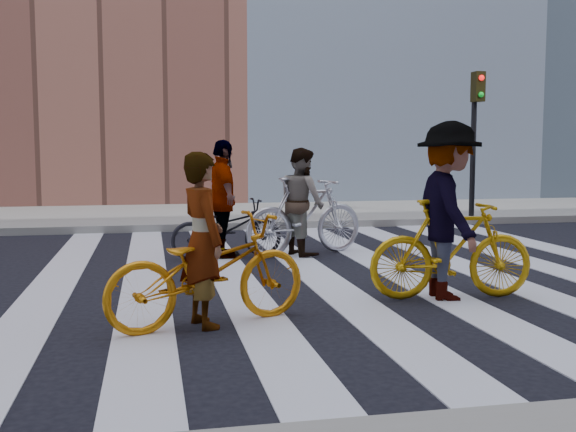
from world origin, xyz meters
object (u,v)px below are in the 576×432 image
object	(u,v)px
rider_mid	(302,202)
rider_right	(448,211)
bike_yellow_left	(208,271)
bike_dark_rear	(227,229)
bike_yellow_right	(452,249)
rider_left	(202,240)
traffic_signal	(476,120)
bike_silver_mid	(305,216)
rider_rear	(223,199)

from	to	relation	value
rider_mid	rider_right	xyz separation A→B (m)	(0.89, -3.33, 0.14)
bike_yellow_left	bike_dark_rear	world-z (taller)	bike_yellow_left
bike_yellow_right	rider_left	bearing A→B (deg)	107.69
traffic_signal	bike_silver_mid	distance (m)	6.21
bike_yellow_left	rider_right	world-z (taller)	rider_right
traffic_signal	rider_rear	xyz separation A→B (m)	(-5.99, -3.75, -1.38)
rider_right	rider_left	bearing A→B (deg)	107.92
bike_yellow_left	rider_left	xyz separation A→B (m)	(-0.05, 0.00, 0.29)
traffic_signal	rider_right	bearing A→B (deg)	-118.95
bike_yellow_left	bike_yellow_right	size ratio (longest dim) A/B	1.08
bike_dark_rear	bike_silver_mid	bearing A→B (deg)	-93.68
bike_silver_mid	rider_right	distance (m)	3.45
rider_mid	rider_rear	xyz separation A→B (m)	(-1.23, -0.07, 0.06)
bike_yellow_right	rider_left	size ratio (longest dim) A/B	1.13
bike_yellow_right	rider_left	distance (m)	2.86
bike_yellow_left	rider_right	distance (m)	2.79
bike_yellow_right	bike_dark_rear	world-z (taller)	bike_yellow_right
bike_silver_mid	bike_dark_rear	distance (m)	1.24
bike_yellow_right	rider_rear	world-z (taller)	rider_rear
bike_silver_mid	bike_yellow_right	xyz separation A→B (m)	(0.89, -3.33, -0.06)
rider_left	rider_mid	distance (m)	4.36
bike_yellow_left	rider_rear	bearing A→B (deg)	-27.04
traffic_signal	rider_right	xyz separation A→B (m)	(-3.88, -7.01, -1.30)
rider_right	rider_rear	world-z (taller)	rider_right
bike_dark_rear	rider_mid	xyz separation A→B (m)	(1.18, 0.07, 0.39)
bike_yellow_left	rider_left	size ratio (longest dim) A/B	1.22
bike_dark_rear	rider_rear	bearing A→B (deg)	83.15
bike_dark_rear	rider_left	distance (m)	3.95
rider_left	rider_rear	distance (m)	3.93
bike_silver_mid	rider_rear	bearing A→B (deg)	76.17
rider_rear	traffic_signal	bearing A→B (deg)	-64.84
bike_dark_rear	rider_rear	distance (m)	0.45
bike_silver_mid	rider_rear	distance (m)	1.31
traffic_signal	bike_yellow_right	distance (m)	8.17
traffic_signal	rider_right	size ratio (longest dim) A/B	1.70
bike_silver_mid	rider_left	distance (m)	4.38
bike_yellow_right	rider_rear	distance (m)	3.93
rider_right	rider_rear	distance (m)	3.89
bike_yellow_left	bike_yellow_right	bearing A→B (deg)	-96.04
bike_yellow_left	rider_left	bearing A→B (deg)	71.19
bike_yellow_right	rider_left	xyz separation A→B (m)	(-2.78, -0.62, 0.26)
bike_yellow_left	bike_silver_mid	distance (m)	4.36
rider_left	rider_rear	world-z (taller)	rider_rear
rider_mid	rider_rear	bearing A→B (deg)	76.30
bike_yellow_right	bike_dark_rear	size ratio (longest dim) A/B	1.08
bike_yellow_right	rider_rear	bearing A→B (deg)	38.73
rider_right	bike_yellow_right	bearing A→B (deg)	-84.86
bike_yellow_right	rider_mid	world-z (taller)	rider_mid
bike_dark_rear	rider_right	bearing A→B (deg)	-154.49
rider_rear	rider_right	bearing A→B (deg)	-153.87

